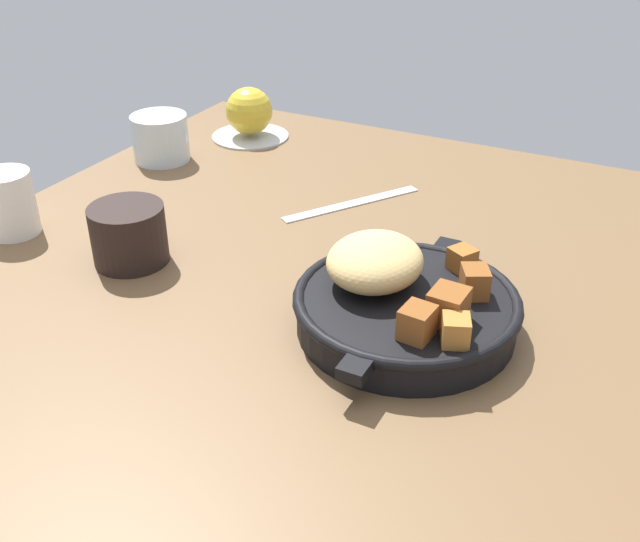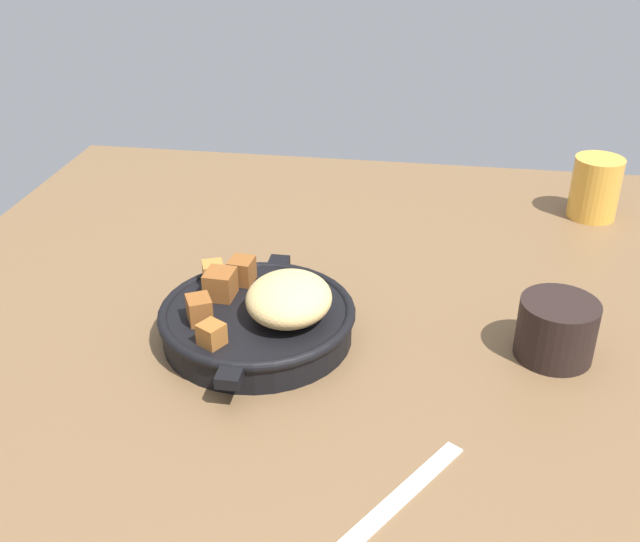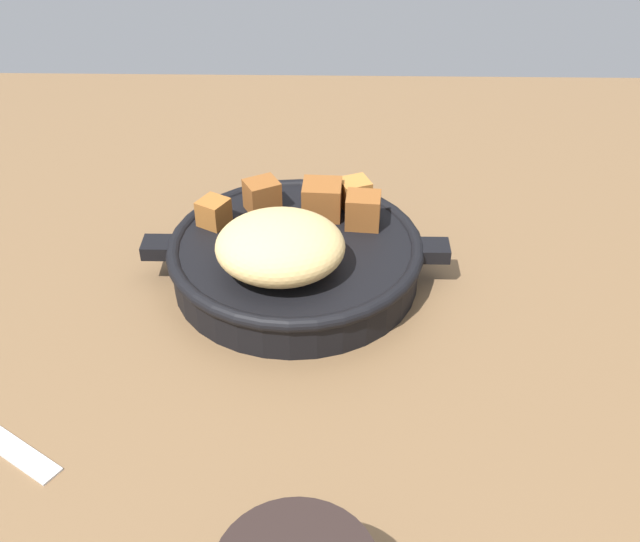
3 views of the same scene
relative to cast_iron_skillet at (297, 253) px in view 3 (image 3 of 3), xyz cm
name	(u,v)px [view 3 (image 3 of 3)]	position (x,y,z in cm)	size (l,w,h in cm)	color
ground_plane	(334,325)	(-3.25, 4.42, -4.13)	(109.13, 100.77, 2.40)	brown
cast_iron_skillet	(297,253)	(0.00, 0.00, 0.00)	(25.98, 21.70, 8.28)	black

